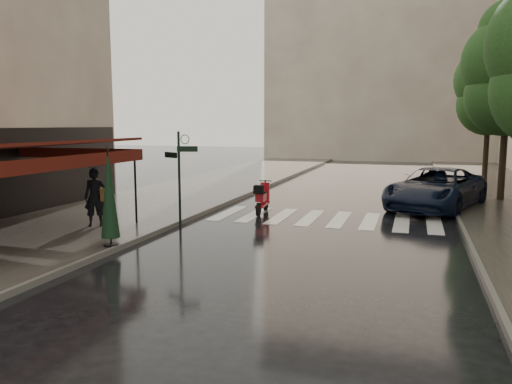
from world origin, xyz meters
The scene contains 13 objects.
ground centered at (0.00, 0.00, 0.00)m, with size 120.00×120.00×0.00m, color black.
sidewalk_near centered at (-4.50, 12.00, 0.06)m, with size 6.00×60.00×0.12m, color #38332D.
curb_near centered at (-1.45, 12.00, 0.07)m, with size 0.12×60.00×0.16m, color #595651.
curb_far centered at (7.45, 12.00, 0.07)m, with size 0.12×60.00×0.16m, color #595651.
crosswalk centered at (2.98, 6.00, 0.01)m, with size 7.85×3.20×0.01m.
signpost centered at (-1.19, 3.00, 1.83)m, with size 1.17×0.29×3.10m.
backdrop_building centered at (3.00, 38.00, 10.00)m, with size 22.00×6.00×20.00m, color gray.
tree_mid centered at (9.50, 12.00, 5.59)m, with size 3.80×3.80×8.34m.
tree_far centered at (9.70, 19.00, 5.46)m, with size 3.80×3.80×8.16m.
pedestrian_with_umbrella centered at (-3.63, 1.97, 1.81)m, with size 1.47×1.48×2.54m.
scooter centered at (0.54, 6.32, 0.55)m, with size 0.51×1.80×1.18m.
parked_car centered at (6.78, 9.37, 0.81)m, with size 2.70×5.85×1.63m, color black.
parasol_back centered at (-1.65, -0.19, 1.51)m, with size 0.48×0.48×2.59m.
Camera 1 is at (5.92, -11.32, 3.31)m, focal length 35.00 mm.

